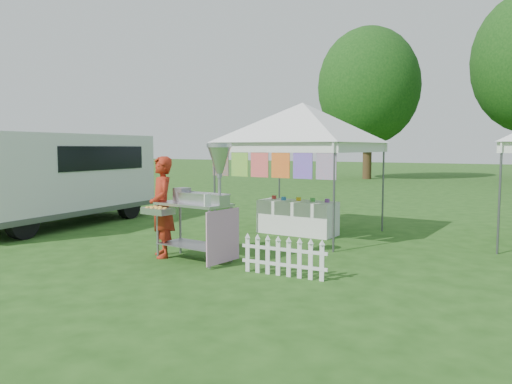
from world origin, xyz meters
The scene contains 8 objects.
ground centered at (0.00, 0.00, 0.00)m, with size 120.00×120.00×0.00m, color #204914.
canopy_main centered at (0.00, 3.49, 2.99)m, with size 4.24×4.24×3.45m.
tree_left centered at (-6.00, 24.00, 5.83)m, with size 6.40×6.40×9.53m.
donut_cart centered at (-0.15, 0.08, 1.21)m, with size 1.53×0.95×2.06m.
vendor centered at (-1.04, 0.01, 0.92)m, with size 0.67×0.44×1.83m, color #9E2513.
cargo_van centered at (-6.04, 1.43, 1.26)m, with size 2.98×5.86×2.33m.
picket_fence centered at (1.51, 0.00, 0.29)m, with size 1.44×0.15×0.56m.
display_table centered at (-0.11, 3.49, 0.38)m, with size 1.80×0.70×0.77m, color white.
Camera 1 is at (5.25, -6.61, 1.99)m, focal length 35.00 mm.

